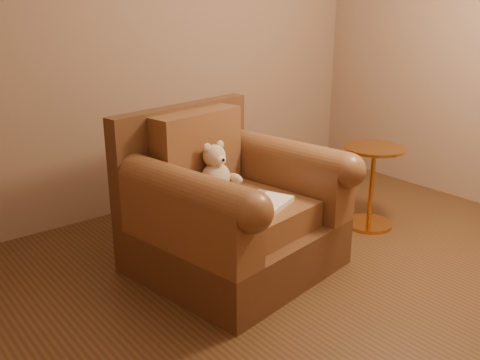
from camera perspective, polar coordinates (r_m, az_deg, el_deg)
floor at (r=3.29m, az=11.46°, el=-11.73°), size 4.00×4.00×0.00m
armchair at (r=3.38m, az=-1.20°, el=-3.17°), size 1.26×1.22×1.00m
teddy_bear at (r=3.36m, az=-2.43°, el=0.63°), size 0.25×0.27×0.34m
guidebook at (r=3.17m, az=2.37°, el=-2.69°), size 0.46×0.37×0.03m
side_table at (r=4.11m, az=13.87°, el=-0.43°), size 0.44×0.44×0.62m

